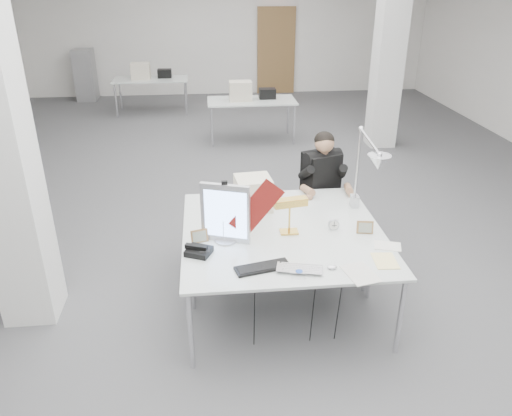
{
  "coord_description": "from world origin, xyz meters",
  "views": [
    {
      "loc": [
        -0.65,
        -6.0,
        2.89
      ],
      "look_at": [
        -0.24,
        -2.0,
        0.97
      ],
      "focal_mm": 35.0,
      "sensor_mm": 36.0,
      "label": 1
    }
  ],
  "objects_px": {
    "office_chair": "(320,200)",
    "beige_monitor": "(253,193)",
    "desk_phone": "(199,251)",
    "desk_main": "(291,257)",
    "laptop": "(299,273)",
    "bankers_lamp": "(289,217)",
    "monitor": "(225,213)",
    "architect_lamp": "(366,169)",
    "seated_person": "(323,171)"
  },
  "relations": [
    {
      "from": "desk_main",
      "to": "laptop",
      "type": "distance_m",
      "value": 0.29
    },
    {
      "from": "office_chair",
      "to": "architect_lamp",
      "type": "xyz_separation_m",
      "value": [
        0.18,
        -0.93,
        0.73
      ]
    },
    {
      "from": "bankers_lamp",
      "to": "architect_lamp",
      "type": "height_order",
      "value": "architect_lamp"
    },
    {
      "from": "desk_main",
      "to": "laptop",
      "type": "xyz_separation_m",
      "value": [
        0.02,
        -0.28,
        0.03
      ]
    },
    {
      "from": "monitor",
      "to": "architect_lamp",
      "type": "distance_m",
      "value": 1.36
    },
    {
      "from": "office_chair",
      "to": "monitor",
      "type": "bearing_deg",
      "value": -152.36
    },
    {
      "from": "office_chair",
      "to": "bankers_lamp",
      "type": "distance_m",
      "value": 1.34
    },
    {
      "from": "desk_main",
      "to": "laptop",
      "type": "height_order",
      "value": "laptop"
    },
    {
      "from": "office_chair",
      "to": "laptop",
      "type": "distance_m",
      "value": 1.94
    },
    {
      "from": "desk_phone",
      "to": "beige_monitor",
      "type": "distance_m",
      "value": 1.0
    },
    {
      "from": "monitor",
      "to": "office_chair",
      "type": "bearing_deg",
      "value": 67.31
    },
    {
      "from": "monitor",
      "to": "bankers_lamp",
      "type": "xyz_separation_m",
      "value": [
        0.57,
        0.09,
        -0.11
      ]
    },
    {
      "from": "architect_lamp",
      "to": "bankers_lamp",
      "type": "bearing_deg",
      "value": -176.52
    },
    {
      "from": "seated_person",
      "to": "laptop",
      "type": "distance_m",
      "value": 1.89
    },
    {
      "from": "monitor",
      "to": "desk_phone",
      "type": "relative_size",
      "value": 2.69
    },
    {
      "from": "desk_phone",
      "to": "architect_lamp",
      "type": "xyz_separation_m",
      "value": [
        1.54,
        0.52,
        0.48
      ]
    },
    {
      "from": "seated_person",
      "to": "beige_monitor",
      "type": "xyz_separation_m",
      "value": [
        -0.82,
        -0.56,
        0.02
      ]
    },
    {
      "from": "desk_phone",
      "to": "bankers_lamp",
      "type": "bearing_deg",
      "value": 44.35
    },
    {
      "from": "desk_phone",
      "to": "beige_monitor",
      "type": "xyz_separation_m",
      "value": [
        0.54,
        0.84,
        0.14
      ]
    },
    {
      "from": "seated_person",
      "to": "monitor",
      "type": "bearing_deg",
      "value": -153.53
    },
    {
      "from": "office_chair",
      "to": "bankers_lamp",
      "type": "height_order",
      "value": "bankers_lamp"
    },
    {
      "from": "desk_main",
      "to": "office_chair",
      "type": "distance_m",
      "value": 1.68
    },
    {
      "from": "bankers_lamp",
      "to": "desk_phone",
      "type": "bearing_deg",
      "value": -169.82
    },
    {
      "from": "office_chair",
      "to": "bankers_lamp",
      "type": "relative_size",
      "value": 3.36
    },
    {
      "from": "bankers_lamp",
      "to": "desk_phone",
      "type": "distance_m",
      "value": 0.87
    },
    {
      "from": "laptop",
      "to": "bankers_lamp",
      "type": "distance_m",
      "value": 0.7
    },
    {
      "from": "seated_person",
      "to": "beige_monitor",
      "type": "height_order",
      "value": "seated_person"
    },
    {
      "from": "monitor",
      "to": "beige_monitor",
      "type": "relative_size",
      "value": 1.56
    },
    {
      "from": "office_chair",
      "to": "seated_person",
      "type": "height_order",
      "value": "seated_person"
    },
    {
      "from": "office_chair",
      "to": "desk_phone",
      "type": "xyz_separation_m",
      "value": [
        -1.36,
        -1.44,
        0.25
      ]
    },
    {
      "from": "desk_main",
      "to": "office_chair",
      "type": "xyz_separation_m",
      "value": [
        0.6,
        1.55,
        -0.21
      ]
    },
    {
      "from": "desk_main",
      "to": "office_chair",
      "type": "relative_size",
      "value": 1.7
    },
    {
      "from": "office_chair",
      "to": "monitor",
      "type": "distance_m",
      "value": 1.74
    },
    {
      "from": "seated_person",
      "to": "architect_lamp",
      "type": "xyz_separation_m",
      "value": [
        0.18,
        -0.88,
        0.35
      ]
    },
    {
      "from": "office_chair",
      "to": "beige_monitor",
      "type": "relative_size",
      "value": 3.11
    },
    {
      "from": "seated_person",
      "to": "beige_monitor",
      "type": "bearing_deg",
      "value": -166.09
    },
    {
      "from": "bankers_lamp",
      "to": "architect_lamp",
      "type": "xyz_separation_m",
      "value": [
        0.74,
        0.23,
        0.34
      ]
    },
    {
      "from": "monitor",
      "to": "bankers_lamp",
      "type": "distance_m",
      "value": 0.59
    },
    {
      "from": "seated_person",
      "to": "beige_monitor",
      "type": "distance_m",
      "value": 0.99
    },
    {
      "from": "desk_main",
      "to": "bankers_lamp",
      "type": "bearing_deg",
      "value": 82.97
    },
    {
      "from": "office_chair",
      "to": "desk_phone",
      "type": "distance_m",
      "value": 2.0
    },
    {
      "from": "desk_phone",
      "to": "architect_lamp",
      "type": "height_order",
      "value": "architect_lamp"
    },
    {
      "from": "desk_phone",
      "to": "desk_main",
      "type": "bearing_deg",
      "value": 16.2
    },
    {
      "from": "desk_phone",
      "to": "monitor",
      "type": "bearing_deg",
      "value": 65.28
    },
    {
      "from": "desk_main",
      "to": "monitor",
      "type": "height_order",
      "value": "monitor"
    },
    {
      "from": "desk_phone",
      "to": "architect_lamp",
      "type": "distance_m",
      "value": 1.69
    },
    {
      "from": "beige_monitor",
      "to": "monitor",
      "type": "bearing_deg",
      "value": -121.02
    },
    {
      "from": "laptop",
      "to": "desk_phone",
      "type": "relative_size",
      "value": 1.82
    },
    {
      "from": "office_chair",
      "to": "architect_lamp",
      "type": "distance_m",
      "value": 1.19
    },
    {
      "from": "beige_monitor",
      "to": "desk_main",
      "type": "bearing_deg",
      "value": -82.57
    }
  ]
}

